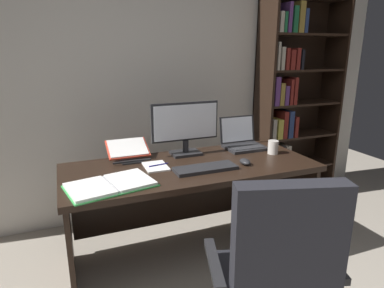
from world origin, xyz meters
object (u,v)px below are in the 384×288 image
object	(u,v)px
open_binder	(110,185)
desk	(187,187)
laptop	(242,141)
office_chair	(275,287)
coffee_mug	(273,147)
bookshelf	(290,105)
monitor	(185,128)
keyboard	(205,168)
notepad	(156,166)
computer_mouse	(245,162)
reading_stand_with_book	(128,150)
pen	(159,165)

from	to	relation	value
open_binder	desk	bearing A→B (deg)	13.16
desk	laptop	world-z (taller)	laptop
office_chair	laptop	distance (m)	1.32
laptop	coffee_mug	world-z (taller)	laptop
bookshelf	monitor	bearing A→B (deg)	-161.18
keyboard	notepad	distance (m)	0.34
laptop	computer_mouse	size ratio (longest dim) A/B	3.03
laptop	keyboard	xyz separation A→B (m)	(-0.50, -0.38, -0.04)
desk	reading_stand_with_book	world-z (taller)	reading_stand_with_book
monitor	coffee_mug	xyz separation A→B (m)	(0.63, -0.23, -0.15)
laptop	keyboard	bearing A→B (deg)	-142.75
notepad	keyboard	bearing A→B (deg)	-31.42
monitor	pen	bearing A→B (deg)	-143.71
laptop	open_binder	size ratio (longest dim) A/B	0.58
office_chair	monitor	size ratio (longest dim) A/B	1.91
desk	open_binder	size ratio (longest dim) A/B	3.21
desk	coffee_mug	bearing A→B (deg)	-5.94
desk	coffee_mug	distance (m)	0.73
desk	pen	size ratio (longest dim) A/B	12.35
reading_stand_with_book	notepad	xyz separation A→B (m)	(0.13, -0.26, -0.06)
computer_mouse	coffee_mug	world-z (taller)	coffee_mug
computer_mouse	notepad	xyz separation A→B (m)	(-0.59, 0.18, -0.02)
office_chair	keyboard	bearing A→B (deg)	107.29
open_binder	coffee_mug	bearing A→B (deg)	-2.77
open_binder	pen	bearing A→B (deg)	21.02
desk	laptop	distance (m)	0.62
bookshelf	notepad	size ratio (longest dim) A/B	9.42
monitor	laptop	distance (m)	0.52
desk	notepad	size ratio (longest dim) A/B	8.23
desk	computer_mouse	bearing A→B (deg)	-31.30
desk	keyboard	distance (m)	0.30
keyboard	pen	distance (m)	0.32
monitor	computer_mouse	distance (m)	0.51
notepad	computer_mouse	bearing A→B (deg)	-16.70
pen	computer_mouse	bearing A→B (deg)	-17.26
laptop	desk	bearing A→B (deg)	-163.42
monitor	notepad	xyz separation A→B (m)	(-0.29, -0.20, -0.20)
pen	desk	bearing A→B (deg)	9.57
reading_stand_with_book	coffee_mug	world-z (taller)	reading_stand_with_book
bookshelf	open_binder	xyz separation A→B (m)	(-1.90, -0.86, -0.22)
monitor	pen	world-z (taller)	monitor
desk	pen	bearing A→B (deg)	-170.43
open_binder	notepad	xyz separation A→B (m)	(0.34, 0.23, -0.01)
keyboard	pen	world-z (taller)	keyboard
desk	laptop	xyz separation A→B (m)	(0.55, 0.16, 0.25)
notepad	desk	bearing A→B (deg)	8.78
bookshelf	keyboard	bearing A→B (deg)	-147.59
pen	laptop	bearing A→B (deg)	14.62
bookshelf	office_chair	bearing A→B (deg)	-128.17
desk	keyboard	size ratio (longest dim) A/B	4.12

